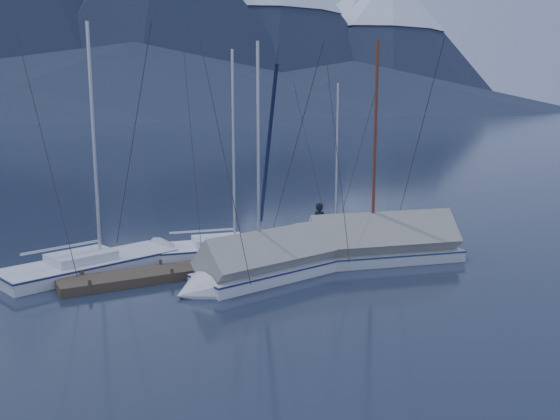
# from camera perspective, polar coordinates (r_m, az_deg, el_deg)

# --- Properties ---
(ground) EXTENTS (1000.00, 1000.00, 0.00)m
(ground) POSITION_cam_1_polar(r_m,az_deg,el_deg) (23.64, 2.33, -6.03)
(ground) COLOR black
(ground) RESTS_ON ground
(dock) EXTENTS (18.00, 1.50, 0.54)m
(dock) POSITION_cam_1_polar(r_m,az_deg,el_deg) (25.28, 0.00, -4.66)
(dock) COLOR #382D23
(dock) RESTS_ON ground
(mooring_posts) EXTENTS (15.12, 1.52, 0.35)m
(mooring_posts) POSITION_cam_1_polar(r_m,az_deg,el_deg) (25.00, -1.01, -4.27)
(mooring_posts) COLOR #382D23
(mooring_posts) RESTS_ON ground
(sailboat_open_left) EXTENTS (8.34, 4.42, 10.61)m
(sailboat_open_left) POSITION_cam_1_polar(r_m,az_deg,el_deg) (25.31, -15.74, -4.87)
(sailboat_open_left) COLOR silver
(sailboat_open_left) RESTS_ON ground
(sailboat_open_mid) EXTENTS (7.63, 3.62, 9.74)m
(sailboat_open_mid) POSITION_cam_1_polar(r_m,az_deg,el_deg) (26.74, -3.29, -3.70)
(sailboat_open_mid) COLOR white
(sailboat_open_mid) RESTS_ON ground
(sailboat_open_right) EXTENTS (6.40, 2.69, 8.30)m
(sailboat_open_right) POSITION_cam_1_polar(r_m,az_deg,el_deg) (29.96, 6.01, -2.25)
(sailboat_open_right) COLOR silver
(sailboat_open_right) RESTS_ON ground
(sailboat_covered_near) EXTENTS (8.11, 4.11, 10.11)m
(sailboat_covered_near) POSITION_cam_1_polar(r_m,az_deg,el_deg) (25.42, 8.50, -3.78)
(sailboat_covered_near) COLOR #B8BDC6
(sailboat_covered_near) RESTS_ON ground
(sailboat_covered_far) EXTENTS (7.16, 3.37, 9.67)m
(sailboat_covered_far) POSITION_cam_1_polar(r_m,az_deg,el_deg) (22.44, -2.31, -5.68)
(sailboat_covered_far) COLOR silver
(sailboat_covered_far) RESTS_ON ground
(person) EXTENTS (0.66, 0.81, 1.91)m
(person) POSITION_cam_1_polar(r_m,az_deg,el_deg) (26.50, 3.85, -1.34)
(person) COLOR black
(person) RESTS_ON dock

